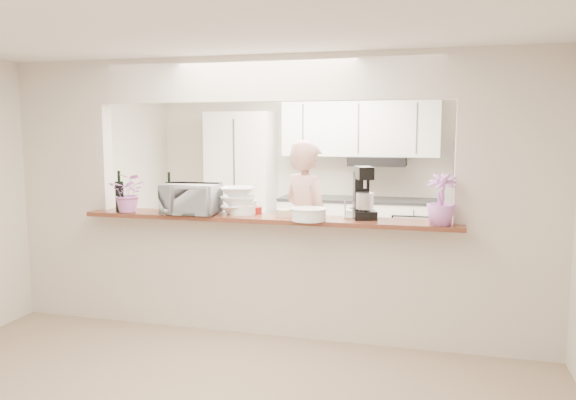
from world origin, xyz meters
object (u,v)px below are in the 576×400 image
(toaster_oven, at_px, (191,199))
(person, at_px, (307,226))
(stand_mixer, at_px, (363,195))
(refrigerator, at_px, (483,210))

(toaster_oven, relative_size, person, 0.29)
(stand_mixer, xyz_separation_m, person, (-0.67, 0.74, -0.42))
(toaster_oven, xyz_separation_m, stand_mixer, (1.55, 0.16, 0.06))
(stand_mixer, distance_m, person, 1.08)
(stand_mixer, bearing_deg, toaster_oven, -173.92)
(stand_mixer, height_order, person, person)
(toaster_oven, bearing_deg, stand_mixer, 3.31)
(refrigerator, relative_size, toaster_oven, 3.38)
(refrigerator, xyz_separation_m, stand_mixer, (-1.20, -2.59, 0.44))
(refrigerator, bearing_deg, toaster_oven, -135.00)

